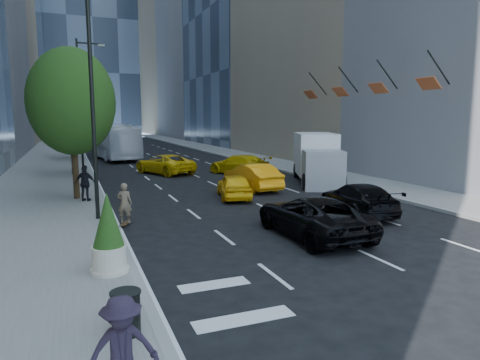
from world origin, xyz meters
name	(u,v)px	position (x,y,z in m)	size (l,w,h in m)	color
ground	(287,230)	(0.00, 0.00, 0.00)	(160.00, 160.00, 0.00)	black
sidewalk_left	(52,162)	(-9.00, 30.00, 0.07)	(6.00, 120.00, 0.15)	slate
sidewalk_right	(239,155)	(10.00, 30.00, 0.07)	(4.00, 120.00, 0.15)	slate
tower_right_far	(185,36)	(22.00, 98.00, 25.00)	(20.00, 24.00, 50.00)	gray
lamp_near	(96,76)	(-6.32, 4.00, 5.81)	(2.13, 0.22, 10.00)	black
lamp_far	(82,97)	(-6.32, 22.00, 5.81)	(2.13, 0.22, 10.00)	black
tree_near	(72,102)	(-7.20, 9.00, 4.97)	(4.20, 4.20, 7.46)	#2E2112
tree_mid	(70,102)	(-7.20, 19.00, 5.32)	(4.50, 4.50, 7.99)	#2E2112
tree_far	(70,113)	(-7.20, 32.00, 4.62)	(3.90, 3.90, 6.92)	#2E2112
traffic_signal	(77,117)	(-6.40, 40.00, 4.23)	(2.48, 0.53, 5.20)	black
facade_flags	(360,87)	(10.64, 10.00, 6.18)	(1.85, 13.30, 2.05)	black
skateboarder	(125,206)	(-5.54, 3.00, 0.79)	(0.58, 0.38, 1.59)	brown
black_sedan_lincoln	(312,216)	(0.50, -0.97, 0.72)	(2.39, 5.18, 1.44)	black
black_sedan_mercedes	(358,199)	(4.20, 1.30, 0.68)	(1.92, 4.71, 1.37)	black
taxi_a	(234,186)	(0.50, 6.81, 0.65)	(1.55, 3.84, 1.31)	yellow
taxi_b	(252,177)	(2.48, 9.00, 0.76)	(1.62, 4.63, 1.53)	#FF9A0D
taxi_c	(164,164)	(-0.84, 18.00, 0.73)	(2.43, 5.26, 1.46)	yellow
taxi_d	(239,165)	(4.20, 15.50, 0.74)	(2.07, 5.09, 1.48)	#DFB80B
city_bus	(113,141)	(-3.20, 32.04, 1.75)	(2.94, 12.57, 3.50)	white
box_truck	(317,158)	(7.32, 9.71, 1.62)	(4.82, 7.04, 3.18)	white
pedestrian_b	(85,183)	(-6.80, 8.03, 1.04)	(1.04, 0.43, 1.77)	black
pedestrian_c	(122,350)	(-6.88, -8.00, 0.95)	(1.03, 0.59, 1.60)	black
trash_can	(126,314)	(-6.60, -6.00, 0.55)	(0.53, 0.53, 0.80)	black
planter_shrub	(108,235)	(-6.60, -2.47, 1.17)	(0.89, 0.89, 2.14)	beige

